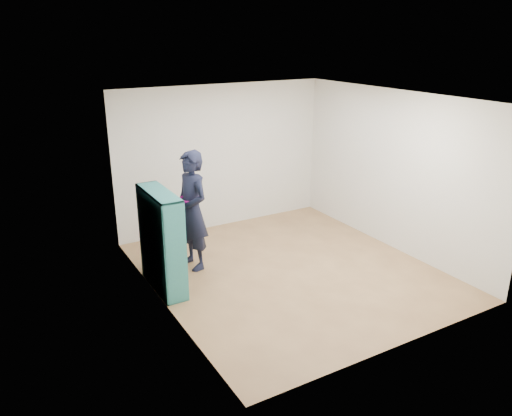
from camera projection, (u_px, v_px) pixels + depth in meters
floor at (290, 270)px, 7.61m from camera, size 4.50×4.50×0.00m
ceiling at (294, 98)px, 6.75m from camera, size 4.50×4.50×0.00m
wall_left at (159, 213)px, 6.24m from camera, size 0.02×4.50×2.60m
wall_right at (394, 171)px, 8.12m from camera, size 0.02×4.50×2.60m
wall_back at (222, 157)px, 9.02m from camera, size 4.00×0.02×2.60m
wall_front at (409, 243)px, 5.34m from camera, size 4.00×0.02×2.60m
bookshelf at (160, 243)px, 6.88m from camera, size 0.31×1.07×1.42m
person at (192, 211)px, 7.45m from camera, size 0.54×0.73×1.83m
smartphone at (180, 204)px, 7.39m from camera, size 0.06×0.11×0.14m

